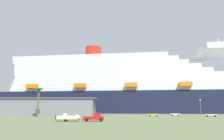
# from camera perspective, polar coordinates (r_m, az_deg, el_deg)

# --- Properties ---
(ground_plane) EXTENTS (600.00, 600.00, 0.00)m
(ground_plane) POSITION_cam_1_polar(r_m,az_deg,el_deg) (112.61, -1.04, -12.04)
(ground_plane) COLOR #66754C
(cruise_ship) EXTENTS (238.56, 51.24, 60.75)m
(cruise_ship) POSITION_cam_1_polar(r_m,az_deg,el_deg) (157.49, 4.97, -5.51)
(cruise_ship) COLOR #191E38
(cruise_ship) RESTS_ON ground_plane
(terminal_building) EXTENTS (73.06, 32.95, 8.28)m
(terminal_building) POSITION_cam_1_polar(r_m,az_deg,el_deg) (117.09, -21.98, -9.20)
(terminal_building) COLOR slate
(terminal_building) RESTS_ON ground_plane
(pickup_truck) EXTENTS (5.80, 2.81, 2.20)m
(pickup_truck) POSITION_cam_1_polar(r_m,az_deg,el_deg) (58.04, -4.76, -12.59)
(pickup_truck) COLOR red
(pickup_truck) RESTS_ON ground_plane
(small_boat_on_trailer) EXTENTS (7.49, 2.72, 2.15)m
(small_boat_on_trailer) POSITION_cam_1_polar(r_m,az_deg,el_deg) (58.46, -11.31, -12.49)
(small_boat_on_trailer) COLOR #595960
(small_boat_on_trailer) RESTS_ON ground_plane
(palm_tree) EXTENTS (3.35, 3.26, 12.01)m
(palm_tree) POSITION_cam_1_polar(r_m,az_deg,el_deg) (92.99, -19.18, -6.10)
(palm_tree) COLOR brown
(palm_tree) RESTS_ON ground_plane
(street_lamp) EXTENTS (0.56, 0.56, 6.99)m
(street_lamp) POSITION_cam_1_polar(r_m,az_deg,el_deg) (93.10, 22.76, -8.75)
(street_lamp) COLOR slate
(street_lamp) RESTS_ON ground_plane
(parked_car_yellow_taxi) EXTENTS (4.81, 2.58, 1.58)m
(parked_car_yellow_taxi) POSITION_cam_1_polar(r_m,az_deg,el_deg) (96.78, 11.02, -11.64)
(parked_car_yellow_taxi) COLOR yellow
(parked_car_yellow_taxi) RESTS_ON ground_plane
(parked_car_white_van) EXTENTS (4.52, 2.37, 1.58)m
(parked_car_white_van) POSITION_cam_1_polar(r_m,az_deg,el_deg) (104.93, 16.62, -11.29)
(parked_car_white_van) COLOR white
(parked_car_white_van) RESTS_ON ground_plane
(parked_car_silver_sedan) EXTENTS (5.05, 2.86, 1.58)m
(parked_car_silver_sedan) POSITION_cam_1_polar(r_m,az_deg,el_deg) (100.03, 25.05, -10.83)
(parked_car_silver_sedan) COLOR silver
(parked_car_silver_sedan) RESTS_ON ground_plane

